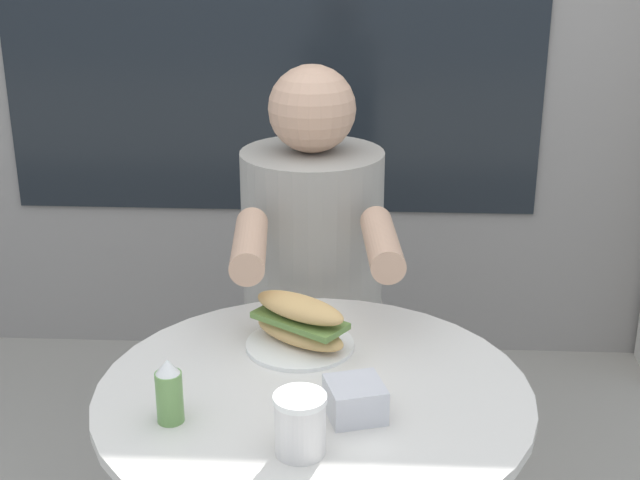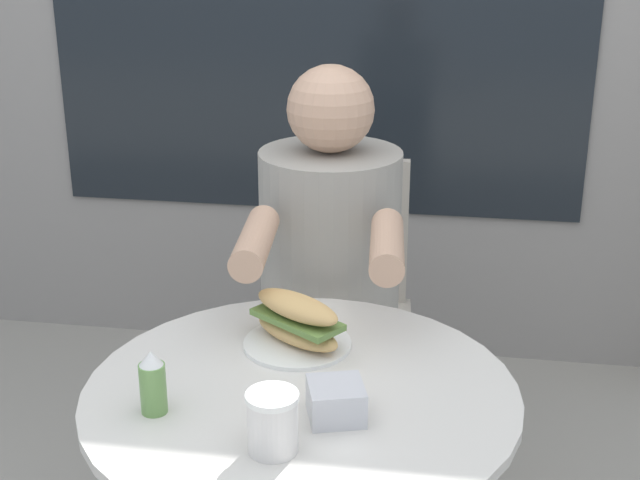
{
  "view_description": "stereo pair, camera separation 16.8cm",
  "coord_description": "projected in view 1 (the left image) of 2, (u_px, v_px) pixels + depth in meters",
  "views": [
    {
      "loc": [
        0.08,
        -1.36,
        1.53
      ],
      "look_at": [
        0.0,
        0.21,
        0.93
      ],
      "focal_mm": 50.0,
      "sensor_mm": 36.0,
      "label": 1
    },
    {
      "loc": [
        0.25,
        -1.34,
        1.53
      ],
      "look_at": [
        0.0,
        0.21,
        0.93
      ],
      "focal_mm": 50.0,
      "sensor_mm": 36.0,
      "label": 2
    }
  ],
  "objects": [
    {
      "name": "condiment_bottle",
      "position": [
        169.0,
        391.0,
        1.44
      ],
      "size": [
        0.04,
        0.04,
        0.11
      ],
      "color": "#66934C",
      "rests_on": "cafe_table"
    },
    {
      "name": "sandwich_on_plate",
      "position": [
        300.0,
        325.0,
        1.69
      ],
      "size": [
        0.21,
        0.21,
        0.1
      ],
      "rotation": [
        0.0,
        0.0,
        -0.6
      ],
      "color": "white",
      "rests_on": "cafe_table"
    },
    {
      "name": "drink_cup",
      "position": [
        300.0,
        424.0,
        1.36
      ],
      "size": [
        0.08,
        0.08,
        0.1
      ],
      "color": "silver",
      "rests_on": "cafe_table"
    },
    {
      "name": "diner_chair",
      "position": [
        317.0,
        288.0,
        2.48
      ],
      "size": [
        0.41,
        0.41,
        0.87
      ],
      "rotation": [
        0.0,
        0.0,
        3.23
      ],
      "color": "#ADA393",
      "rests_on": "ground_plane"
    },
    {
      "name": "napkin_box",
      "position": [
        355.0,
        399.0,
        1.47
      ],
      "size": [
        0.11,
        0.11,
        0.06
      ],
      "rotation": [
        0.0,
        0.0,
        0.3
      ],
      "color": "silver",
      "rests_on": "cafe_table"
    },
    {
      "name": "seated_diner",
      "position": [
        313.0,
        345.0,
        2.16
      ],
      "size": [
        0.37,
        0.61,
        1.19
      ],
      "rotation": [
        0.0,
        0.0,
        3.23
      ],
      "color": "gray",
      "rests_on": "ground_plane"
    }
  ]
}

